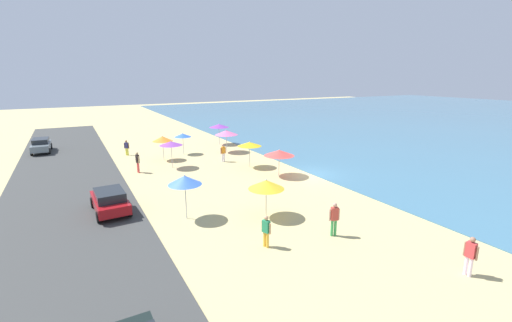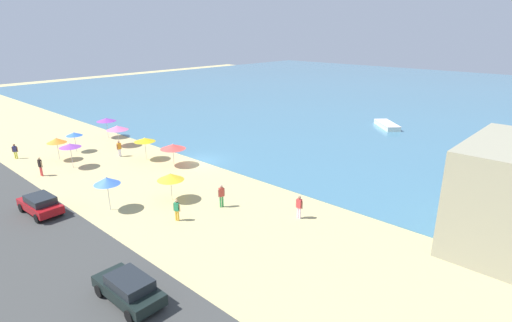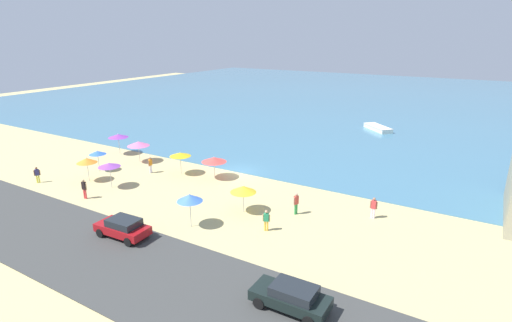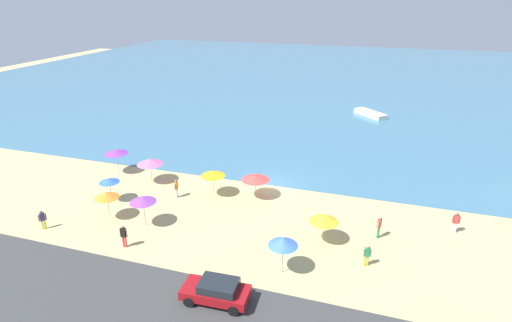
{
  "view_description": "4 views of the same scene",
  "coord_description": "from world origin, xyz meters",
  "px_view_note": "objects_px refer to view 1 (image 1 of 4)",
  "views": [
    {
      "loc": [
        21.82,
        -17.31,
        8.06
      ],
      "look_at": [
        -2.52,
        -3.95,
        1.09
      ],
      "focal_mm": 24.0,
      "sensor_mm": 36.0,
      "label": 1
    },
    {
      "loc": [
        30.12,
        -24.62,
        12.96
      ],
      "look_at": [
        6.09,
        1.61,
        1.03
      ],
      "focal_mm": 28.0,
      "sensor_mm": 36.0,
      "label": 2
    },
    {
      "loc": [
        21.73,
        -32.56,
        13.78
      ],
      "look_at": [
        1.95,
        0.46,
        1.44
      ],
      "focal_mm": 28.0,
      "sensor_mm": 36.0,
      "label": 3
    },
    {
      "loc": [
        8.4,
        -32.55,
        16.72
      ],
      "look_at": [
        -2.47,
        2.19,
        1.34
      ],
      "focal_mm": 28.0,
      "sensor_mm": 36.0,
      "label": 4
    }
  ],
  "objects_px": {
    "bather_3": "(223,152)",
    "parked_car_0": "(41,145)",
    "beach_umbrella_2": "(171,143)",
    "beach_umbrella_7": "(279,153)",
    "beach_umbrella_4": "(250,144)",
    "beach_umbrella_1": "(183,135)",
    "beach_umbrella_8": "(163,139)",
    "beach_umbrella_0": "(226,133)",
    "bather_4": "(470,254)",
    "beach_umbrella_3": "(185,180)",
    "bather_5": "(127,147)",
    "beach_umbrella_5": "(266,184)",
    "parked_car_2": "(110,200)",
    "bather_2": "(138,161)",
    "beach_umbrella_6": "(219,126)",
    "bather_1": "(266,230)",
    "bather_0": "(334,217)"
  },
  "relations": [
    {
      "from": "bather_0",
      "to": "bather_1",
      "type": "distance_m",
      "value": 3.71
    },
    {
      "from": "beach_umbrella_5",
      "to": "bather_3",
      "type": "bearing_deg",
      "value": 167.04
    },
    {
      "from": "beach_umbrella_1",
      "to": "parked_car_0",
      "type": "relative_size",
      "value": 0.52
    },
    {
      "from": "beach_umbrella_1",
      "to": "beach_umbrella_2",
      "type": "distance_m",
      "value": 5.52
    },
    {
      "from": "beach_umbrella_2",
      "to": "beach_umbrella_7",
      "type": "height_order",
      "value": "beach_umbrella_2"
    },
    {
      "from": "beach_umbrella_0",
      "to": "parked_car_0",
      "type": "distance_m",
      "value": 19.89
    },
    {
      "from": "bather_4",
      "to": "bather_5",
      "type": "height_order",
      "value": "bather_4"
    },
    {
      "from": "beach_umbrella_2",
      "to": "beach_umbrella_7",
      "type": "xyz_separation_m",
      "value": [
        6.76,
        7.01,
        -0.28
      ]
    },
    {
      "from": "beach_umbrella_4",
      "to": "parked_car_0",
      "type": "xyz_separation_m",
      "value": [
        -16.04,
        -16.79,
        -1.29
      ]
    },
    {
      "from": "beach_umbrella_3",
      "to": "parked_car_2",
      "type": "xyz_separation_m",
      "value": [
        -3.0,
        -3.75,
        -1.52
      ]
    },
    {
      "from": "beach_umbrella_3",
      "to": "bather_4",
      "type": "distance_m",
      "value": 14.1
    },
    {
      "from": "beach_umbrella_7",
      "to": "beach_umbrella_8",
      "type": "distance_m",
      "value": 12.22
    },
    {
      "from": "beach_umbrella_2",
      "to": "bather_4",
      "type": "bearing_deg",
      "value": 14.9
    },
    {
      "from": "beach_umbrella_1",
      "to": "beach_umbrella_3",
      "type": "xyz_separation_m",
      "value": [
        16.41,
        -4.88,
        0.32
      ]
    },
    {
      "from": "beach_umbrella_5",
      "to": "parked_car_2",
      "type": "height_order",
      "value": "beach_umbrella_5"
    },
    {
      "from": "beach_umbrella_1",
      "to": "bather_0",
      "type": "distance_m",
      "value": 22.24
    },
    {
      "from": "beach_umbrella_4",
      "to": "bather_3",
      "type": "distance_m",
      "value": 3.45
    },
    {
      "from": "bather_1",
      "to": "beach_umbrella_6",
      "type": "bearing_deg",
      "value": 162.15
    },
    {
      "from": "beach_umbrella_5",
      "to": "bather_2",
      "type": "relative_size",
      "value": 1.28
    },
    {
      "from": "beach_umbrella_1",
      "to": "parked_car_0",
      "type": "bearing_deg",
      "value": -121.43
    },
    {
      "from": "bather_3",
      "to": "beach_umbrella_1",
      "type": "bearing_deg",
      "value": -154.77
    },
    {
      "from": "bather_4",
      "to": "beach_umbrella_7",
      "type": "bearing_deg",
      "value": 176.58
    },
    {
      "from": "beach_umbrella_1",
      "to": "beach_umbrella_7",
      "type": "distance_m",
      "value": 12.47
    },
    {
      "from": "beach_umbrella_7",
      "to": "beach_umbrella_8",
      "type": "bearing_deg",
      "value": -145.31
    },
    {
      "from": "bather_4",
      "to": "beach_umbrella_3",
      "type": "bearing_deg",
      "value": -143.3
    },
    {
      "from": "beach_umbrella_0",
      "to": "bather_3",
      "type": "bearing_deg",
      "value": -28.39
    },
    {
      "from": "beach_umbrella_2",
      "to": "beach_umbrella_8",
      "type": "relative_size",
      "value": 1.03
    },
    {
      "from": "beach_umbrella_2",
      "to": "bather_3",
      "type": "distance_m",
      "value": 5.08
    },
    {
      "from": "beach_umbrella_1",
      "to": "beach_umbrella_6",
      "type": "height_order",
      "value": "beach_umbrella_6"
    },
    {
      "from": "beach_umbrella_2",
      "to": "bather_2",
      "type": "height_order",
      "value": "beach_umbrella_2"
    },
    {
      "from": "beach_umbrella_1",
      "to": "beach_umbrella_7",
      "type": "relative_size",
      "value": 0.91
    },
    {
      "from": "beach_umbrella_5",
      "to": "bather_4",
      "type": "xyz_separation_m",
      "value": [
        9.29,
        4.21,
        -1.0
      ]
    },
    {
      "from": "beach_umbrella_2",
      "to": "beach_umbrella_0",
      "type": "bearing_deg",
      "value": 117.34
    },
    {
      "from": "beach_umbrella_0",
      "to": "bather_4",
      "type": "relative_size",
      "value": 1.4
    },
    {
      "from": "beach_umbrella_5",
      "to": "bather_0",
      "type": "bearing_deg",
      "value": 25.15
    },
    {
      "from": "beach_umbrella_0",
      "to": "bather_3",
      "type": "distance_m",
      "value": 4.39
    },
    {
      "from": "parked_car_2",
      "to": "parked_car_0",
      "type": "bearing_deg",
      "value": -168.14
    },
    {
      "from": "bather_1",
      "to": "bather_3",
      "type": "xyz_separation_m",
      "value": [
        -16.52,
        4.93,
        0.05
      ]
    },
    {
      "from": "bather_0",
      "to": "bather_3",
      "type": "relative_size",
      "value": 1.06
    },
    {
      "from": "beach_umbrella_0",
      "to": "beach_umbrella_1",
      "type": "xyz_separation_m",
      "value": [
        -1.31,
        -4.38,
        -0.12
      ]
    },
    {
      "from": "bather_5",
      "to": "beach_umbrella_3",
      "type": "bearing_deg",
      "value": 1.32
    },
    {
      "from": "beach_umbrella_8",
      "to": "parked_car_0",
      "type": "xyz_separation_m",
      "value": [
        -9.63,
        -10.65,
        -1.28
      ]
    },
    {
      "from": "beach_umbrella_5",
      "to": "bather_4",
      "type": "height_order",
      "value": "beach_umbrella_5"
    },
    {
      "from": "bather_3",
      "to": "parked_car_0",
      "type": "relative_size",
      "value": 0.39
    },
    {
      "from": "bather_4",
      "to": "parked_car_2",
      "type": "distance_m",
      "value": 18.73
    },
    {
      "from": "beach_umbrella_2",
      "to": "parked_car_0",
      "type": "xyz_separation_m",
      "value": [
        -12.92,
        -10.59,
        -1.4
      ]
    },
    {
      "from": "beach_umbrella_7",
      "to": "bather_3",
      "type": "xyz_separation_m",
      "value": [
        -6.62,
        -2.1,
        -1.0
      ]
    },
    {
      "from": "beach_umbrella_4",
      "to": "beach_umbrella_7",
      "type": "xyz_separation_m",
      "value": [
        3.64,
        0.81,
        -0.16
      ]
    },
    {
      "from": "beach_umbrella_0",
      "to": "beach_umbrella_2",
      "type": "distance_m",
      "value": 7.8
    },
    {
      "from": "beach_umbrella_4",
      "to": "beach_umbrella_2",
      "type": "bearing_deg",
      "value": -116.69
    }
  ]
}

